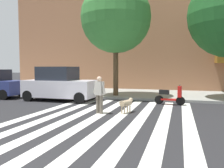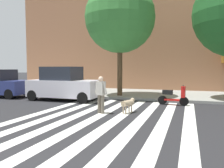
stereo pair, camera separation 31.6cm
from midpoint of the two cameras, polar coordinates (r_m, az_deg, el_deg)
The scene contains 8 objects.
ground_plane at distance 9.10m, azimuth -7.19°, elevation -8.70°, with size 160.00×160.00×0.00m, color #232326.
sidewalk_far at distance 17.25m, azimuth 5.70°, elevation -2.42°, with size 80.00×6.00×0.15m, color gray.
crosswalk_stripes at distance 8.72m, azimuth -1.35°, elevation -9.20°, with size 6.75×10.85×0.01m.
parked_car_behind_first at distance 14.34m, azimuth -11.45°, elevation -0.16°, with size 4.39×2.03×2.10m.
parked_scooter at distance 12.69m, azimuth 15.90°, elevation -3.02°, with size 1.63×0.52×1.11m.
street_tree_nearest at distance 15.63m, azimuth 2.62°, elevation 16.36°, with size 4.69×4.69×7.56m.
pedestrian_dog_walker at distance 9.92m, azimuth -1.93°, elevation -2.19°, with size 0.69×0.36×1.64m.
dog_on_leash at distance 10.11m, azimuth 5.01°, elevation -4.85°, with size 0.50×1.00×0.65m.
Camera 2 is at (4.08, -2.19, 1.99)m, focal length 36.15 mm.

